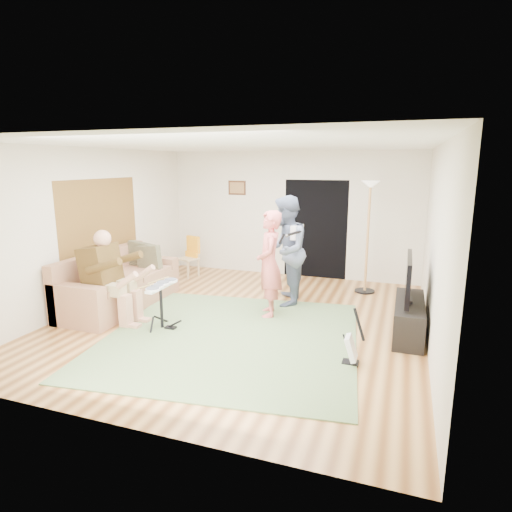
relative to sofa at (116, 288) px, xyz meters
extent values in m
plane|color=brown|center=(2.30, 0.07, -0.31)|extent=(6.00, 6.00, 0.00)
plane|color=white|center=(2.30, 0.07, 2.39)|extent=(6.00, 6.00, 0.00)
plane|color=brown|center=(-0.44, 0.27, 1.24)|extent=(0.00, 2.05, 2.05)
plane|color=black|center=(2.85, 3.06, 0.74)|extent=(2.10, 0.00, 2.10)
cube|color=#3F2314|center=(1.05, 3.06, 1.59)|extent=(0.42, 0.03, 0.32)
cube|color=#597647|center=(2.42, -0.63, -0.31)|extent=(3.89, 3.94, 0.02)
cube|color=#A26F51|center=(0.10, 0.00, -0.08)|extent=(0.94, 1.89, 0.47)
cube|color=#A26F51|center=(-0.30, 0.00, 0.16)|extent=(0.18, 2.33, 0.94)
cube|color=#A26F51|center=(0.10, 1.06, 0.02)|extent=(0.94, 0.22, 0.67)
cube|color=#A26F51|center=(0.10, -1.06, 0.02)|extent=(0.94, 0.22, 0.67)
cube|color=#503816|center=(0.25, -0.65, 0.56)|extent=(0.41, 0.53, 0.67)
sphere|color=tan|center=(0.33, -0.65, 1.00)|extent=(0.26, 0.26, 0.26)
cylinder|color=black|center=(1.30, -0.65, 0.02)|extent=(0.05, 0.05, 0.63)
cube|color=white|center=(1.30, -0.65, 0.33)|extent=(0.12, 0.63, 0.04)
imported|color=#D8605E|center=(2.65, 0.43, 0.54)|extent=(0.60, 0.73, 1.72)
imported|color=slate|center=(2.73, 1.09, 0.64)|extent=(0.89, 1.05, 1.91)
cube|color=black|center=(4.14, -0.90, -0.30)|extent=(0.20, 0.16, 0.03)
cube|color=white|center=(4.14, -0.90, -0.11)|extent=(0.16, 0.24, 0.31)
cylinder|color=black|center=(4.22, -0.90, 0.21)|extent=(0.16, 0.04, 0.41)
cylinder|color=black|center=(4.01, 2.28, -0.30)|extent=(0.38, 0.38, 0.03)
cylinder|color=tan|center=(4.01, 2.28, 0.71)|extent=(0.05, 0.05, 2.01)
cone|color=white|center=(4.01, 2.28, 1.74)|extent=(0.34, 0.34, 0.13)
cube|color=tan|center=(0.23, 2.19, 0.08)|extent=(0.47, 0.47, 0.04)
cube|color=#FFA61A|center=(0.23, 2.35, 0.38)|extent=(0.36, 0.18, 0.37)
cube|color=black|center=(4.80, 0.32, -0.06)|extent=(0.40, 1.40, 0.50)
cube|color=black|center=(4.75, 0.32, 0.54)|extent=(0.06, 1.17, 0.61)
camera|label=1|loc=(4.65, -5.92, 2.12)|focal=30.00mm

